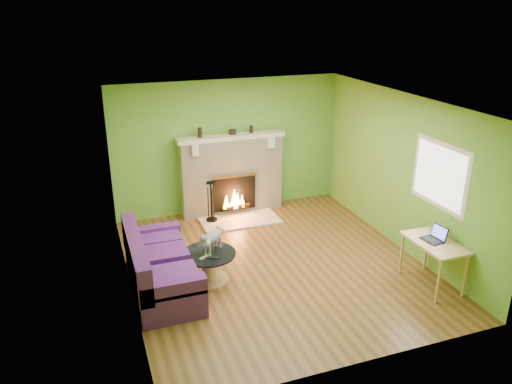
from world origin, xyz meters
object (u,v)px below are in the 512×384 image
sofa (158,268)px  desk (435,247)px  cat (212,239)px  coffee_table (209,265)px

sofa → desk: bearing=-18.3°
sofa → cat: bearing=1.1°
coffee_table → cat: cat is taller
desk → cat: bearing=156.8°
coffee_table → cat: 0.40m
sofa → desk: (3.81, -1.26, 0.28)m
coffee_table → desk: (3.06, -1.23, 0.35)m
coffee_table → desk: 3.31m
coffee_table → sofa: bearing=177.4°
coffee_table → cat: size_ratio=1.35×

